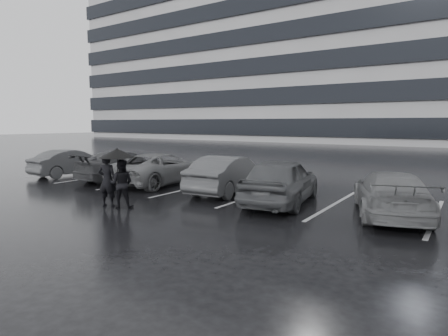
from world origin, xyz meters
name	(u,v)px	position (x,y,z in m)	size (l,w,h in m)	color
ground	(200,206)	(0.00, 0.00, 0.00)	(160.00, 160.00, 0.00)	black
office_building	(270,51)	(-22.00, 48.00, 14.34)	(61.00, 26.00, 29.00)	#99999C
car_main	(281,181)	(1.93, 1.74, 0.74)	(1.74, 4.32, 1.47)	black
car_west_a	(228,174)	(-0.51, 2.40, 0.68)	(1.44, 4.12, 1.36)	#29292C
car_west_b	(160,169)	(-3.95, 2.41, 0.65)	(2.17, 4.71, 1.31)	#47474A
car_west_c	(124,166)	(-6.04, 2.33, 0.65)	(1.82, 4.47, 1.30)	black
car_west_d	(72,162)	(-9.32, 1.91, 0.64)	(1.35, 3.87, 1.27)	#29292C
car_east	(391,194)	(5.15, 1.91, 0.62)	(1.74, 4.29, 1.24)	#47474A
pedestrian_left	(107,180)	(-2.30, -1.62, 0.81)	(0.59, 0.39, 1.63)	black
pedestrian_right	(121,184)	(-1.82, -1.50, 0.74)	(0.72, 0.56, 1.47)	black
umbrella	(117,153)	(-2.01, -1.46, 1.65)	(1.07, 1.07, 1.81)	black
stall_stripes	(223,191)	(-0.80, 2.50, 0.00)	(19.72, 5.00, 0.00)	#9E9EA0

